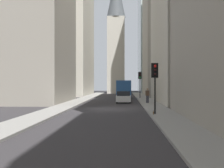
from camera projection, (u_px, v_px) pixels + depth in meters
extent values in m
plane|color=#302D30|center=(108.00, 109.00, 27.09)|extent=(135.00, 135.00, 0.00)
cube|color=gray|center=(61.00, 108.00, 27.29)|extent=(90.00, 2.20, 0.14)
cube|color=gray|center=(156.00, 108.00, 26.89)|extent=(90.00, 2.20, 0.14)
cube|color=#A8A091|center=(169.00, 15.00, 58.54)|extent=(15.70, 10.00, 32.41)
cube|color=beige|center=(65.00, 26.00, 58.61)|extent=(17.51, 10.00, 28.27)
cube|color=gray|center=(27.00, 9.00, 36.10)|extent=(12.89, 10.00, 23.29)
cube|color=#B7B2A5|center=(116.00, 56.00, 69.09)|extent=(4.08, 4.08, 18.12)
cube|color=#285699|center=(124.00, 89.00, 45.24)|extent=(4.60, 2.25, 2.60)
cube|color=#38383D|center=(124.00, 91.00, 48.44)|extent=(1.90, 2.25, 1.90)
cube|color=black|center=(124.00, 87.00, 48.44)|extent=(1.92, 2.09, 0.64)
cylinder|color=black|center=(130.00, 95.00, 48.40)|extent=(0.88, 0.28, 0.88)
cylinder|color=black|center=(118.00, 95.00, 48.49)|extent=(0.88, 0.28, 0.88)
cylinder|color=black|center=(130.00, 96.00, 43.80)|extent=(0.88, 0.28, 0.88)
cylinder|color=black|center=(117.00, 96.00, 43.89)|extent=(0.88, 0.28, 0.88)
cube|color=silver|center=(123.00, 98.00, 36.09)|extent=(4.30, 1.78, 0.70)
cube|color=black|center=(123.00, 93.00, 35.88)|extent=(2.10, 1.58, 0.54)
cylinder|color=black|center=(129.00, 99.00, 37.40)|extent=(0.64, 0.22, 0.64)
cylinder|color=black|center=(117.00, 99.00, 37.47)|extent=(0.64, 0.22, 0.64)
cylinder|color=black|center=(130.00, 101.00, 34.70)|extent=(0.64, 0.22, 0.64)
cylinder|color=black|center=(117.00, 101.00, 34.77)|extent=(0.64, 0.22, 0.64)
cylinder|color=black|center=(155.00, 95.00, 21.39)|extent=(0.12, 0.12, 2.78)
cube|color=black|center=(155.00, 70.00, 21.39)|extent=(0.28, 0.32, 0.90)
cube|color=black|center=(155.00, 70.00, 21.55)|extent=(0.03, 0.52, 1.10)
sphere|color=red|center=(155.00, 66.00, 21.23)|extent=(0.20, 0.20, 0.20)
sphere|color=black|center=(155.00, 70.00, 21.23)|extent=(0.20, 0.20, 0.20)
sphere|color=black|center=(155.00, 74.00, 21.23)|extent=(0.20, 0.20, 0.20)
cylinder|color=black|center=(140.00, 88.00, 44.99)|extent=(0.12, 0.12, 3.06)
cube|color=black|center=(140.00, 75.00, 44.98)|extent=(0.28, 0.32, 0.90)
cube|color=black|center=(140.00, 75.00, 45.14)|extent=(0.03, 0.52, 1.10)
sphere|color=black|center=(140.00, 73.00, 44.82)|extent=(0.20, 0.20, 0.20)
sphere|color=black|center=(140.00, 75.00, 44.82)|extent=(0.20, 0.20, 0.20)
sphere|color=green|center=(140.00, 77.00, 44.82)|extent=(0.20, 0.20, 0.20)
cylinder|color=#33333D|center=(148.00, 99.00, 33.34)|extent=(0.16, 0.16, 0.84)
cylinder|color=#33333D|center=(147.00, 99.00, 33.35)|extent=(0.16, 0.16, 0.84)
cube|color=#4C3828|center=(147.00, 93.00, 33.34)|extent=(0.26, 0.44, 0.60)
sphere|color=#936B4C|center=(147.00, 89.00, 33.34)|extent=(0.22, 0.22, 0.22)
cylinder|color=brown|center=(153.00, 113.00, 20.96)|extent=(0.07, 0.07, 0.20)
cylinder|color=brown|center=(153.00, 111.00, 20.96)|extent=(0.03, 0.03, 0.07)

